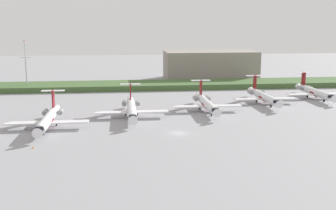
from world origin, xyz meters
name	(u,v)px	position (x,y,z in m)	size (l,w,h in m)	color
ground_plane	(166,110)	(0.00, 30.00, 0.00)	(500.00, 500.00, 0.00)	#939399
grass_berm	(154,85)	(0.00, 79.77, 1.20)	(320.00, 20.00, 2.39)	#426033
regional_jet_second	(48,119)	(-35.59, 10.29, 2.54)	(22.81, 31.00, 9.00)	white
regional_jet_third	(131,109)	(-11.85, 21.35, 2.54)	(22.81, 31.00, 9.00)	white
regional_jet_fourth	(207,103)	(13.52, 27.73, 2.54)	(22.81, 31.00, 9.00)	white
regional_jet_fifth	(263,96)	(37.16, 38.59, 2.54)	(22.81, 31.00, 9.00)	white
regional_jet_sixth	(314,92)	(60.56, 46.08, 2.54)	(22.81, 31.00, 9.00)	white
antenna_mast	(26,69)	(-56.29, 80.10, 9.08)	(4.40, 0.50, 21.82)	#B2B2B7
distant_hangar	(210,65)	(31.96, 107.37, 7.27)	(47.47, 23.61, 14.53)	gray
safety_cone_front_marker	(33,147)	(-35.89, -9.49, 0.28)	(0.44, 0.44, 0.55)	orange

